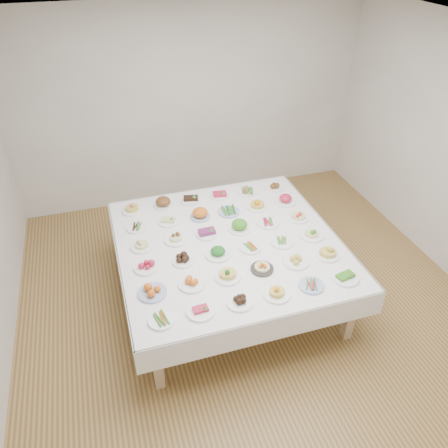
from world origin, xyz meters
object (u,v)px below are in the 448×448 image
object	(u,v)px
display_table	(228,246)
dish_18	(142,243)
dish_35	(274,186)
dish_0	(161,319)

from	to	relation	value
display_table	dish_18	distance (m)	0.91
dish_18	display_table	bearing A→B (deg)	-11.05
display_table	dish_35	size ratio (longest dim) A/B	9.24
dish_0	dish_35	bearing A→B (deg)	45.02
display_table	dish_18	bearing A→B (deg)	168.95
display_table	dish_0	distance (m)	1.26
display_table	dish_0	world-z (taller)	dish_0
dish_35	display_table	bearing A→B (deg)	-135.21
display_table	dish_18	world-z (taller)	dish_18
dish_0	dish_18	size ratio (longest dim) A/B	1.01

